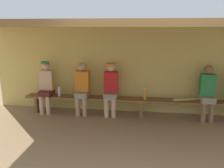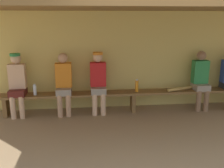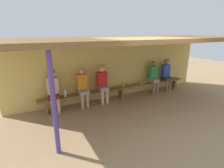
% 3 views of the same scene
% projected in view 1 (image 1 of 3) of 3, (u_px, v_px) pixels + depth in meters
% --- Properties ---
extents(ground_plane, '(24.00, 24.00, 0.00)m').
position_uv_depth(ground_plane, '(140.00, 146.00, 4.39)').
color(ground_plane, '#9E7F59').
extents(back_wall, '(8.00, 0.20, 2.20)m').
position_uv_depth(back_wall, '(142.00, 70.00, 6.06)').
color(back_wall, '#D8BC60').
rests_on(back_wall, ground).
extents(dugout_roof, '(8.00, 2.80, 0.12)m').
position_uv_depth(dugout_roof, '(144.00, 24.00, 4.53)').
color(dugout_roof, brown).
rests_on(dugout_roof, back_wall).
extents(bench, '(6.00, 0.36, 0.46)m').
position_uv_depth(bench, '(141.00, 102.00, 5.79)').
color(bench, brown).
rests_on(bench, ground).
extents(player_with_sunglasses, '(0.34, 0.42, 1.34)m').
position_uv_depth(player_with_sunglasses, '(82.00, 86.00, 5.91)').
color(player_with_sunglasses, gray).
rests_on(player_with_sunglasses, ground).
extents(player_in_blue, '(0.34, 0.42, 1.34)m').
position_uv_depth(player_in_blue, '(111.00, 87.00, 5.81)').
color(player_in_blue, gray).
rests_on(player_in_blue, ground).
extents(player_in_white, '(0.34, 0.42, 1.34)m').
position_uv_depth(player_in_white, '(46.00, 85.00, 6.03)').
color(player_in_white, '#591E19').
rests_on(player_in_white, ground).
extents(player_rightmost, '(0.34, 0.42, 1.34)m').
position_uv_depth(player_rightmost, '(207.00, 91.00, 5.51)').
color(player_rightmost, gray).
rests_on(player_rightmost, ground).
extents(water_bottle_blue, '(0.07, 0.07, 0.24)m').
position_uv_depth(water_bottle_blue, '(59.00, 92.00, 5.99)').
color(water_bottle_blue, silver).
rests_on(water_bottle_blue, bench).
extents(water_bottle_clear, '(0.07, 0.07, 0.28)m').
position_uv_depth(water_bottle_clear, '(145.00, 94.00, 5.72)').
color(water_bottle_clear, orange).
rests_on(water_bottle_clear, bench).
extents(baseball_bat, '(0.76, 0.29, 0.07)m').
position_uv_depth(baseball_bat, '(189.00, 99.00, 5.62)').
color(baseball_bat, tan).
rests_on(baseball_bat, bench).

